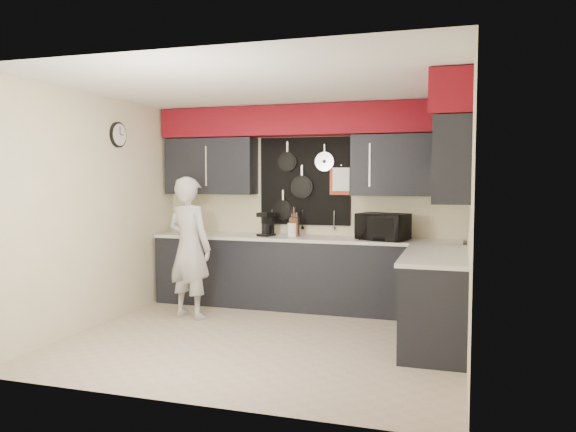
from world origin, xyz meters
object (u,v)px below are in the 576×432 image
(knife_block, at_px, (294,227))
(person, at_px, (189,247))
(coffee_maker, at_px, (267,224))
(microwave, at_px, (383,227))
(utensil_crock, at_px, (293,230))

(knife_block, xyz_separation_m, person, (-1.05, -0.87, -0.20))
(coffee_maker, height_order, person, person)
(coffee_maker, bearing_deg, microwave, 13.65)
(coffee_maker, distance_m, person, 1.11)
(microwave, relative_size, knife_block, 2.38)
(utensil_crock, distance_m, person, 1.35)
(utensil_crock, bearing_deg, person, -140.35)
(knife_block, distance_m, utensil_crock, 0.04)
(knife_block, height_order, person, person)
(utensil_crock, relative_size, coffee_maker, 0.57)
(utensil_crock, xyz_separation_m, coffee_maker, (-0.35, -0.02, 0.07))
(knife_block, distance_m, person, 1.38)
(knife_block, relative_size, coffee_maker, 0.80)
(coffee_maker, bearing_deg, knife_block, 19.90)
(knife_block, xyz_separation_m, coffee_maker, (-0.37, -0.03, 0.04))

